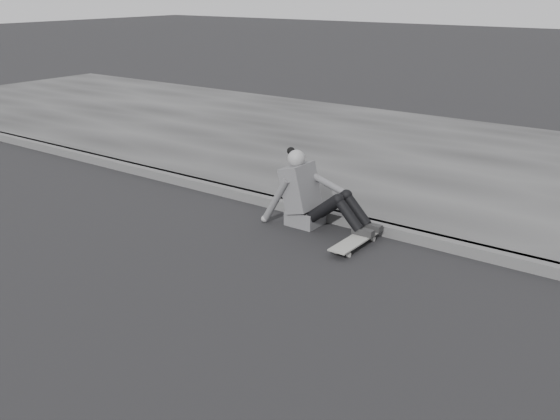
% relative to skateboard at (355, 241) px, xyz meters
% --- Properties ---
extents(ground, '(80.00, 80.00, 0.00)m').
position_rel_skateboard_xyz_m(ground, '(-0.75, -2.06, -0.07)').
color(ground, black).
rests_on(ground, ground).
extents(curb, '(24.00, 0.16, 0.12)m').
position_rel_skateboard_xyz_m(curb, '(-0.75, 0.52, -0.01)').
color(curb, '#4B4B4B').
rests_on(curb, ground).
extents(sidewalk, '(24.00, 6.00, 0.12)m').
position_rel_skateboard_xyz_m(sidewalk, '(-0.75, 3.54, -0.01)').
color(sidewalk, '#363636').
rests_on(sidewalk, ground).
extents(skateboard, '(0.20, 0.78, 0.09)m').
position_rel_skateboard_xyz_m(skateboard, '(0.00, 0.00, 0.00)').
color(skateboard, '#A3A39E').
rests_on(skateboard, ground).
extents(seated_woman, '(1.38, 0.46, 0.88)m').
position_rel_skateboard_xyz_m(seated_woman, '(-0.73, 0.25, 0.29)').
color(seated_woman, '#515153').
rests_on(seated_woman, ground).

